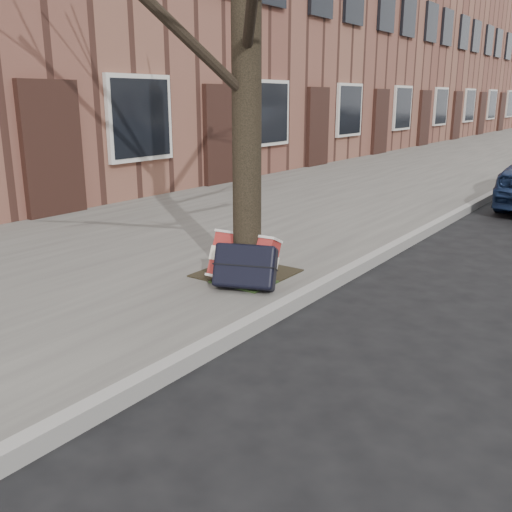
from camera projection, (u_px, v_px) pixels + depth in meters
The scene contains 6 objects.
ground at pixel (384, 388), 3.75m from camera, with size 120.00×120.00×0.00m, color black.
near_sidewalk at pixel (466, 157), 17.59m from camera, with size 5.00×70.00×0.12m, color slate.
house_near at pixel (317, 50), 20.73m from camera, with size 6.80×40.00×7.00m, color brown.
dirt_patch at pixel (246, 273), 5.77m from camera, with size 0.85×0.85×0.01m, color black.
suitcase_red at pixel (244, 259), 5.41m from camera, with size 0.64×0.18×0.46m, color maroon.
suitcase_navy at pixel (245, 266), 5.25m from camera, with size 0.57×0.18×0.41m, color black.
Camera 1 is at (1.26, -3.25, 1.84)m, focal length 40.00 mm.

